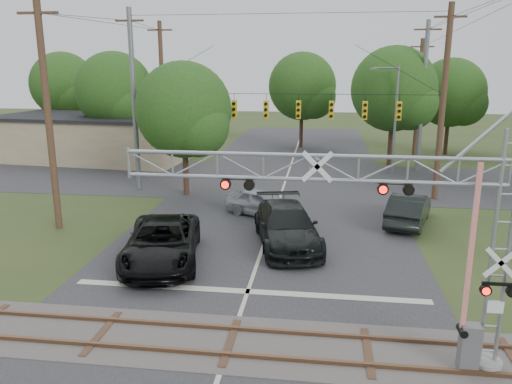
# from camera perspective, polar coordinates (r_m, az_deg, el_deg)

# --- Properties ---
(road_main) EXTENTS (14.00, 90.00, 0.02)m
(road_main) POSITION_cam_1_polar(r_m,az_deg,el_deg) (22.59, 0.75, -6.46)
(road_main) COLOR #2A2A2D
(road_main) RESTS_ON ground
(road_cross) EXTENTS (90.00, 12.00, 0.02)m
(road_cross) POSITION_cam_1_polar(r_m,az_deg,el_deg) (35.97, 3.43, 1.37)
(road_cross) COLOR #2A2A2D
(road_cross) RESTS_ON ground
(railroad_track) EXTENTS (90.00, 3.20, 0.17)m
(railroad_track) POSITION_cam_1_polar(r_m,az_deg,el_deg) (15.43, -2.96, -16.81)
(railroad_track) COLOR #4A4440
(railroad_track) RESTS_ON ground
(crossing_gantry) EXTENTS (10.26, 0.83, 6.52)m
(crossing_gantry) POSITION_cam_1_polar(r_m,az_deg,el_deg) (13.32, 14.27, -3.32)
(crossing_gantry) COLOR gray
(crossing_gantry) RESTS_ON ground
(traffic_signal_span) EXTENTS (19.34, 0.36, 11.50)m
(traffic_signal_span) POSITION_cam_1_polar(r_m,az_deg,el_deg) (31.12, 4.62, 9.89)
(traffic_signal_span) COLOR slate
(traffic_signal_span) RESTS_ON ground
(pickup_black) EXTENTS (4.13, 6.80, 1.76)m
(pickup_black) POSITION_cam_1_polar(r_m,az_deg,el_deg) (21.17, -10.70, -5.65)
(pickup_black) COLOR black
(pickup_black) RESTS_ON ground
(car_dark) EXTENTS (3.94, 6.74, 1.83)m
(car_dark) POSITION_cam_1_polar(r_m,az_deg,el_deg) (22.78, 3.53, -3.89)
(car_dark) COLOR black
(car_dark) RESTS_ON ground
(sedan_silver) EXTENTS (4.61, 3.46, 1.46)m
(sedan_silver) POSITION_cam_1_polar(r_m,az_deg,el_deg) (27.23, 0.81, -1.24)
(sedan_silver) COLOR #929499
(sedan_silver) RESTS_ON ground
(suv_dark) EXTENTS (3.10, 5.23, 1.63)m
(suv_dark) POSITION_cam_1_polar(r_m,az_deg,el_deg) (26.95, 17.05, -1.87)
(suv_dark) COLOR black
(suv_dark) RESTS_ON ground
(commercial_building) EXTENTS (17.24, 9.98, 3.85)m
(commercial_building) POSITION_cam_1_polar(r_m,az_deg,el_deg) (46.12, -18.00, 5.96)
(commercial_building) COLOR #8C845D
(commercial_building) RESTS_ON ground
(streetlight) EXTENTS (2.14, 0.22, 8.04)m
(streetlight) POSITION_cam_1_polar(r_m,az_deg,el_deg) (38.71, 15.43, 8.52)
(streetlight) COLOR slate
(streetlight) RESTS_ON ground
(utility_poles) EXTENTS (24.54, 26.56, 12.28)m
(utility_poles) POSITION_cam_1_polar(r_m,az_deg,el_deg) (33.26, 7.51, 10.25)
(utility_poles) COLOR #3C241B
(utility_poles) RESTS_ON ground
(treeline) EXTENTS (53.09, 30.00, 10.02)m
(treeline) POSITION_cam_1_polar(r_m,az_deg,el_deg) (41.28, 7.71, 11.30)
(treeline) COLOR #3C271B
(treeline) RESTS_ON ground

